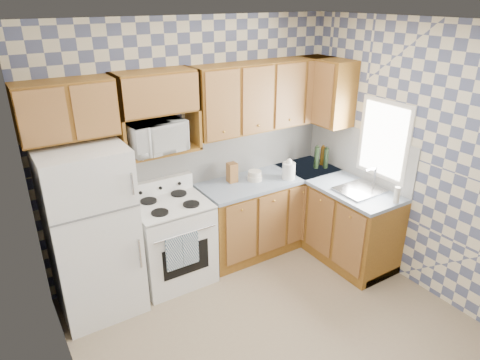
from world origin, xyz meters
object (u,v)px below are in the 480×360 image
Objects in this scene: stove_body at (173,242)px; microwave at (155,136)px; refrigerator at (92,232)px; electric_kettle at (289,171)px.

microwave reaches higher than stove_body.
refrigerator is 1.09m from microwave.
refrigerator is 8.82× the size of electric_kettle.
microwave is at bearing 12.29° from refrigerator.
refrigerator is 3.03× the size of microwave.
electric_kettle is (1.47, -0.29, -0.59)m from microwave.
refrigerator is 1.87× the size of stove_body.
refrigerator reaches higher than electric_kettle.
microwave reaches higher than refrigerator.
stove_body is (0.80, 0.03, -0.39)m from refrigerator.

